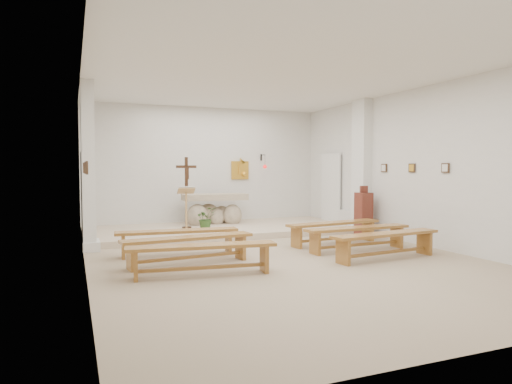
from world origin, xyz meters
name	(u,v)px	position (x,y,z in m)	size (l,w,h in m)	color
ground	(276,256)	(0.00, 0.00, 0.00)	(7.00, 10.00, 0.00)	tan
wall_left	(84,166)	(-3.49, 0.00, 1.75)	(0.02, 10.00, 3.50)	silver
wall_right	(419,167)	(3.49, 0.00, 1.75)	(0.02, 10.00, 3.50)	silver
wall_back	(206,167)	(0.00, 4.99, 1.75)	(7.00, 0.02, 3.50)	silver
ceiling	(276,76)	(0.00, 0.00, 3.49)	(7.00, 10.00, 0.02)	silver
sanctuary_platform	(222,230)	(0.00, 3.50, 0.07)	(6.98, 3.00, 0.15)	beige
pilaster_left	(88,166)	(-3.37, 2.00, 1.75)	(0.26, 0.55, 3.50)	white
pilaster_right	(362,167)	(3.37, 2.00, 1.75)	(0.26, 0.55, 3.50)	white
gold_wall_relief	(240,170)	(1.05, 4.96, 1.65)	(0.55, 0.04, 0.55)	gold
sanctuary_lamp	(264,165)	(1.75, 4.71, 1.81)	(0.11, 0.36, 0.44)	black
station_frame_left_front	(87,168)	(-3.47, -0.80, 1.72)	(0.03, 0.20, 0.20)	#432D1D
station_frame_left_mid	(85,168)	(-3.47, 0.20, 1.72)	(0.03, 0.20, 0.20)	#432D1D
station_frame_left_rear	(84,168)	(-3.47, 1.20, 1.72)	(0.03, 0.20, 0.20)	#432D1D
station_frame_right_front	(445,168)	(3.47, -0.80, 1.72)	(0.03, 0.20, 0.20)	#432D1D
station_frame_right_mid	(412,168)	(3.47, 0.20, 1.72)	(0.03, 0.20, 0.20)	#432D1D
station_frame_right_rear	(384,168)	(3.47, 1.20, 1.72)	(0.03, 0.20, 0.20)	#432D1D
radiator_left	(86,233)	(-3.43, 2.70, 0.27)	(0.10, 0.85, 0.52)	silver
radiator_right	(348,220)	(3.43, 2.70, 0.27)	(0.10, 0.85, 0.52)	silver
altar	(214,211)	(0.01, 4.25, 0.50)	(1.82, 0.83, 0.92)	#C7B598
lectern	(186,210)	(-1.13, 2.77, 0.71)	(0.43, 0.37, 1.13)	tan
crucifix_stand	(187,187)	(-0.92, 3.61, 1.22)	(0.56, 0.24, 1.85)	#3B2412
potted_plant	(206,218)	(-0.51, 3.26, 0.43)	(0.50, 0.44, 0.56)	#315421
donation_pedestal	(364,214)	(3.10, 1.50, 0.56)	(0.35, 0.35, 1.27)	maroon
bench_left_front	(177,236)	(-1.78, 0.76, 0.38)	(2.40, 0.58, 0.50)	#A46E2F
bench_right_front	(334,227)	(1.78, 0.76, 0.38)	(2.41, 0.70, 0.50)	#A46E2F
bench_left_second	(189,243)	(-1.78, -0.17, 0.38)	(2.40, 0.63, 0.50)	#A46E2F
bench_right_second	(358,233)	(1.78, -0.17, 0.38)	(2.39, 0.47, 0.50)	#A46E2F
bench_left_third	(202,252)	(-1.78, -1.09, 0.38)	(2.41, 0.65, 0.50)	#A46E2F
bench_right_third	(386,239)	(1.78, -1.09, 0.38)	(2.41, 0.64, 0.50)	#A46E2F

